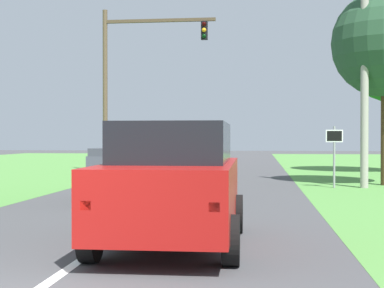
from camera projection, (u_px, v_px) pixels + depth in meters
ground_plane at (178, 193)px, 18.39m from camera, size 120.00×120.00×0.00m
lane_centre_stripe at (60, 275)px, 7.46m from camera, size 0.16×43.58×0.01m
red_suv_near at (174, 181)px, 9.54m from camera, size 2.30×4.54×2.04m
pickup_truck_lead at (146, 165)px, 16.74m from camera, size 2.27×5.45×1.96m
traffic_light at (131, 68)px, 28.86m from camera, size 5.74×0.40×8.27m
keep_moving_sign at (334, 148)px, 20.35m from camera, size 0.60×0.09×2.20m
utility_pole_right at (365, 58)px, 20.31m from camera, size 0.28×0.28×9.25m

